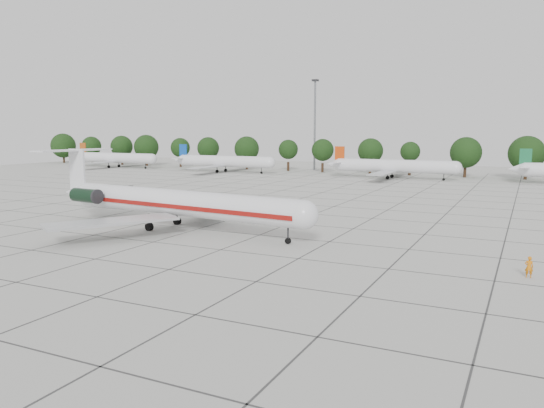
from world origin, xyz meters
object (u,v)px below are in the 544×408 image
object	(u,v)px
bg_airliner_b	(224,162)
bg_airliner_c	(393,166)
main_airliner	(167,201)
ground_crew	(529,267)
bg_airliner_a	(116,158)
floodlight_mast	(315,120)

from	to	relation	value
bg_airliner_b	bg_airliner_c	bearing A→B (deg)	0.96
main_airliner	ground_crew	xyz separation A→B (m)	(37.81, -4.73, -2.29)
bg_airliner_a	bg_airliner_b	xyz separation A→B (m)	(39.13, -1.21, 0.00)
bg_airliner_a	bg_airliner_b	size ratio (longest dim) A/B	1.00
ground_crew	bg_airliner_c	distance (m)	84.68
bg_airliner_a	bg_airliner_b	distance (m)	39.15
ground_crew	bg_airliner_a	xyz separation A→B (m)	(-114.10, 79.89, 2.07)
bg_airliner_b	floodlight_mast	size ratio (longest dim) A/B	1.11
bg_airliner_b	floodlight_mast	world-z (taller)	floodlight_mast
main_airliner	floodlight_mast	world-z (taller)	floodlight_mast
main_airliner	floodlight_mast	bearing A→B (deg)	107.45
floodlight_mast	bg_airliner_a	bearing A→B (deg)	-162.82
floodlight_mast	ground_crew	bearing A→B (deg)	-60.08
bg_airliner_c	ground_crew	bearing A→B (deg)	-69.81
ground_crew	bg_airliner_c	xyz separation A→B (m)	(-29.22, 79.45, 2.07)
bg_airliner_c	bg_airliner_a	bearing A→B (deg)	179.70
ground_crew	bg_airliner_a	world-z (taller)	bg_airliner_a
bg_airliner_a	main_airliner	bearing A→B (deg)	-44.57
main_airliner	bg_airliner_c	distance (m)	75.21
main_airliner	bg_airliner_b	world-z (taller)	main_airliner
bg_airliner_c	floodlight_mast	xyz separation A→B (m)	(-27.06, 18.32, 11.37)
bg_airliner_a	bg_airliner_c	size ratio (longest dim) A/B	1.00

